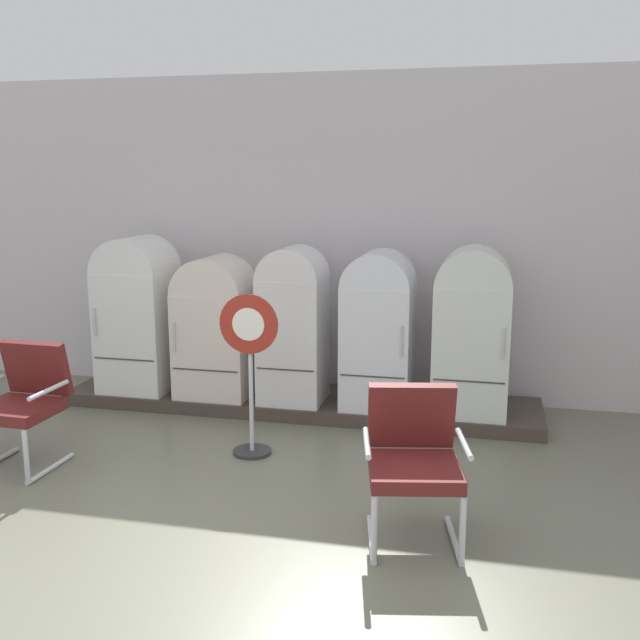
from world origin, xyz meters
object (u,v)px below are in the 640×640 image
object	(u,v)px
refrigerator_0	(138,309)
refrigerator_2	(293,320)
refrigerator_4	(472,326)
refrigerator_1	(216,323)
sign_stand	(250,376)
armchair_left	(24,397)
refrigerator_3	(378,325)
armchair_right	(413,454)

from	to	relation	value
refrigerator_0	refrigerator_2	size ratio (longest dim) A/B	1.04
refrigerator_2	refrigerator_4	size ratio (longest dim) A/B	0.98
refrigerator_1	sign_stand	size ratio (longest dim) A/B	1.02
refrigerator_0	refrigerator_2	world-z (taller)	refrigerator_0
refrigerator_0	armchair_left	size ratio (longest dim) A/B	1.59
refrigerator_1	refrigerator_3	world-z (taller)	refrigerator_3
refrigerator_1	armchair_right	distance (m)	3.13
refrigerator_1	refrigerator_3	bearing A→B (deg)	0.43
refrigerator_3	sign_stand	bearing A→B (deg)	-127.16
refrigerator_0	sign_stand	size ratio (longest dim) A/B	1.15
armchair_right	armchair_left	bearing A→B (deg)	170.93
armchair_right	refrigerator_1	bearing A→B (deg)	134.21
refrigerator_4	armchair_right	world-z (taller)	refrigerator_4
refrigerator_2	armchair_left	bearing A→B (deg)	-135.68
armchair_right	refrigerator_0	bearing A→B (deg)	143.14
refrigerator_0	armchair_left	distance (m)	1.81
refrigerator_1	refrigerator_4	distance (m)	2.47
refrigerator_0	armchair_right	distance (m)	3.79
refrigerator_4	armchair_left	distance (m)	3.86
refrigerator_2	sign_stand	xyz separation A→B (m)	(-0.06, -1.12, -0.24)
refrigerator_2	sign_stand	distance (m)	1.15
armchair_left	armchair_right	xyz separation A→B (m)	(3.13, -0.50, 0.00)
refrigerator_0	refrigerator_3	xyz separation A→B (m)	(2.45, -0.01, -0.04)
refrigerator_2	armchair_left	world-z (taller)	refrigerator_2
refrigerator_0	sign_stand	distance (m)	1.98
refrigerator_1	refrigerator_2	distance (m)	0.80
refrigerator_2	sign_stand	size ratio (longest dim) A/B	1.10
refrigerator_0	refrigerator_4	xyz separation A→B (m)	(3.31, -0.01, -0.02)
armchair_right	sign_stand	bearing A→B (deg)	142.91
refrigerator_0	refrigerator_1	distance (m)	0.85
refrigerator_0	refrigerator_1	world-z (taller)	refrigerator_0
refrigerator_3	sign_stand	size ratio (longest dim) A/B	1.09
refrigerator_2	armchair_right	bearing A→B (deg)	-58.02
refrigerator_3	refrigerator_0	bearing A→B (deg)	179.73
refrigerator_4	refrigerator_0	bearing A→B (deg)	179.84
refrigerator_0	sign_stand	world-z (taller)	refrigerator_0
refrigerator_4	refrigerator_1	bearing A→B (deg)	-179.65
refrigerator_3	armchair_left	bearing A→B (deg)	-145.73
refrigerator_4	sign_stand	size ratio (longest dim) A/B	1.12
refrigerator_1	refrigerator_4	bearing A→B (deg)	0.35
refrigerator_1	armchair_left	xyz separation A→B (m)	(-0.96, -1.74, -0.29)
armchair_left	refrigerator_4	bearing A→B (deg)	27.10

